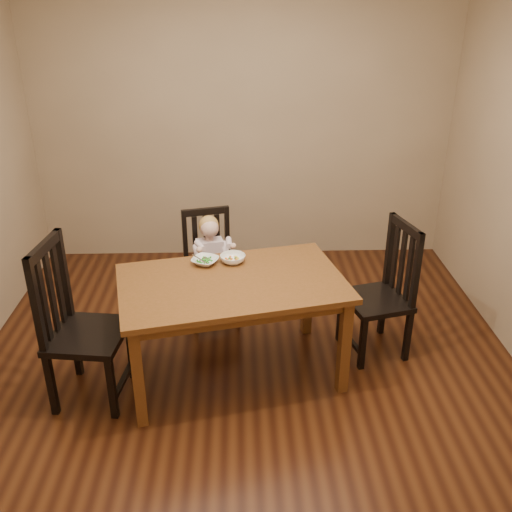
{
  "coord_description": "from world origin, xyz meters",
  "views": [
    {
      "loc": [
        -0.04,
        -3.42,
        2.54
      ],
      "look_at": [
        0.07,
        0.25,
        0.79
      ],
      "focal_mm": 40.0,
      "sensor_mm": 36.0,
      "label": 1
    }
  ],
  "objects_px": {
    "dining_table": "(232,292)",
    "bowl_peas": "(205,261)",
    "chair_right": "(383,292)",
    "toddler": "(211,258)",
    "chair_child": "(210,269)",
    "chair_left": "(78,327)",
    "bowl_veg": "(233,259)"
  },
  "relations": [
    {
      "from": "dining_table",
      "to": "bowl_peas",
      "type": "xyz_separation_m",
      "value": [
        -0.19,
        0.26,
        0.11
      ]
    },
    {
      "from": "dining_table",
      "to": "chair_right",
      "type": "distance_m",
      "value": 1.15
    },
    {
      "from": "chair_right",
      "to": "dining_table",
      "type": "bearing_deg",
      "value": 88.51
    },
    {
      "from": "chair_right",
      "to": "toddler",
      "type": "height_order",
      "value": "chair_right"
    },
    {
      "from": "chair_right",
      "to": "toddler",
      "type": "distance_m",
      "value": 1.36
    },
    {
      "from": "chair_child",
      "to": "chair_right",
      "type": "relative_size",
      "value": 0.91
    },
    {
      "from": "bowl_peas",
      "to": "chair_left",
      "type": "bearing_deg",
      "value": -149.61
    },
    {
      "from": "dining_table",
      "to": "bowl_veg",
      "type": "distance_m",
      "value": 0.3
    },
    {
      "from": "chair_left",
      "to": "bowl_veg",
      "type": "bearing_deg",
      "value": 123.19
    },
    {
      "from": "dining_table",
      "to": "chair_child",
      "type": "height_order",
      "value": "chair_child"
    },
    {
      "from": "chair_right",
      "to": "bowl_veg",
      "type": "relative_size",
      "value": 5.75
    },
    {
      "from": "dining_table",
      "to": "chair_right",
      "type": "height_order",
      "value": "chair_right"
    },
    {
      "from": "chair_right",
      "to": "chair_child",
      "type": "bearing_deg",
      "value": 53.65
    },
    {
      "from": "toddler",
      "to": "bowl_veg",
      "type": "xyz_separation_m",
      "value": [
        0.18,
        -0.44,
        0.21
      ]
    },
    {
      "from": "chair_left",
      "to": "bowl_veg",
      "type": "xyz_separation_m",
      "value": [
        1.0,
        0.49,
        0.24
      ]
    },
    {
      "from": "chair_child",
      "to": "bowl_veg",
      "type": "relative_size",
      "value": 5.21
    },
    {
      "from": "chair_child",
      "to": "toddler",
      "type": "height_order",
      "value": "chair_child"
    },
    {
      "from": "chair_left",
      "to": "bowl_peas",
      "type": "height_order",
      "value": "chair_left"
    },
    {
      "from": "chair_child",
      "to": "toddler",
      "type": "bearing_deg",
      "value": 90.0
    },
    {
      "from": "dining_table",
      "to": "bowl_veg",
      "type": "height_order",
      "value": "bowl_veg"
    },
    {
      "from": "toddler",
      "to": "bowl_peas",
      "type": "height_order",
      "value": "toddler"
    },
    {
      "from": "toddler",
      "to": "chair_right",
      "type": "bearing_deg",
      "value": 146.76
    },
    {
      "from": "chair_child",
      "to": "bowl_veg",
      "type": "distance_m",
      "value": 0.62
    },
    {
      "from": "chair_right",
      "to": "bowl_peas",
      "type": "bearing_deg",
      "value": 75.12
    },
    {
      "from": "bowl_peas",
      "to": "bowl_veg",
      "type": "height_order",
      "value": "bowl_veg"
    },
    {
      "from": "dining_table",
      "to": "bowl_peas",
      "type": "bearing_deg",
      "value": 126.02
    },
    {
      "from": "chair_child",
      "to": "chair_right",
      "type": "distance_m",
      "value": 1.39
    },
    {
      "from": "toddler",
      "to": "bowl_peas",
      "type": "relative_size",
      "value": 2.61
    },
    {
      "from": "toddler",
      "to": "dining_table",
      "type": "bearing_deg",
      "value": 90.38
    },
    {
      "from": "chair_left",
      "to": "toddler",
      "type": "bearing_deg",
      "value": 145.93
    },
    {
      "from": "bowl_veg",
      "to": "chair_child",
      "type": "bearing_deg",
      "value": 111.6
    },
    {
      "from": "chair_child",
      "to": "bowl_peas",
      "type": "bearing_deg",
      "value": 76.38
    }
  ]
}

